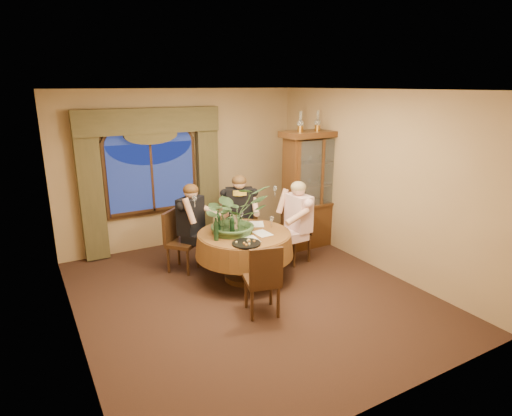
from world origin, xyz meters
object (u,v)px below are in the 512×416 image
chair_back_right (246,228)px  wine_bottle_2 (232,225)px  stoneware_vase (234,223)px  chair_right (295,234)px  person_scarf (239,216)px  chair_back (182,242)px  person_pink (298,224)px  wine_bottle_1 (216,229)px  olive_bowl (247,232)px  oil_lamp_left (301,122)px  centerpiece_plant (234,191)px  china_cabinet (315,189)px  wine_bottle_3 (215,224)px  oil_lamp_right (334,120)px  dining_table (244,256)px  chair_front_left (262,279)px  wine_bottle_0 (218,222)px  person_back (191,227)px  oil_lamp_center (318,121)px

chair_back_right → wine_bottle_2: size_ratio=2.91×
stoneware_vase → wine_bottle_2: bearing=-121.9°
chair_right → person_scarf: 0.99m
chair_back → person_pink: (1.70, -0.73, 0.23)m
chair_right → wine_bottle_2: size_ratio=2.91×
wine_bottle_1 → wine_bottle_2: bearing=11.5°
olive_bowl → wine_bottle_1: 0.54m
chair_back → wine_bottle_1: wine_bottle_1 is taller
oil_lamp_left → wine_bottle_2: bearing=-156.2°
oil_lamp_left → centerpiece_plant: bearing=-158.9°
china_cabinet → chair_back: china_cabinet is taller
china_cabinet → wine_bottle_3: (-2.22, -0.56, -0.13)m
chair_right → olive_bowl: (-1.03, -0.24, 0.29)m
wine_bottle_2 → person_pink: bearing=3.8°
oil_lamp_right → stoneware_vase: size_ratio=1.33×
oil_lamp_left → chair_back: 2.80m
chair_right → centerpiece_plant: (-1.16, -0.09, 0.89)m
dining_table → person_pink: (1.01, 0.04, 0.33)m
chair_back → chair_front_left: bearing=61.1°
centerpiece_plant → wine_bottle_0: centerpiece_plant is taller
person_back → centerpiece_plant: (0.42, -0.69, 0.67)m
dining_table → oil_lamp_left: 2.49m
chair_back → stoneware_vase: 0.95m
chair_back_right → centerpiece_plant: centerpiece_plant is taller
stoneware_vase → wine_bottle_3: size_ratio=0.78×
person_back → person_scarf: 0.90m
person_scarf → wine_bottle_2: size_ratio=4.34×
oil_lamp_left → olive_bowl: oil_lamp_left is taller
chair_back_right → stoneware_vase: (-0.59, -0.73, 0.40)m
oil_lamp_right → olive_bowl: 2.74m
centerpiece_plant → wine_bottle_3: 0.54m
oil_lamp_center → wine_bottle_2: size_ratio=1.03×
oil_lamp_center → person_pink: 1.87m
oil_lamp_left → wine_bottle_1: bearing=-157.9°
person_pink → wine_bottle_0: (-1.33, 0.16, 0.21)m
centerpiece_plant → wine_bottle_1: bearing=-153.7°
wine_bottle_3 → chair_back: bearing=115.1°
chair_back_right → chair_front_left: (-0.77, -1.88, 0.00)m
wine_bottle_2 → stoneware_vase: bearing=58.1°
chair_right → person_scarf: (-0.68, 0.67, 0.24)m
dining_table → wine_bottle_3: 0.69m
person_pink → wine_bottle_3: size_ratio=4.29×
person_scarf → wine_bottle_1: person_scarf is taller
oil_lamp_left → wine_bottle_1: oil_lamp_left is taller
oil_lamp_center → chair_back: bearing=178.5°
china_cabinet → olive_bowl: china_cabinet is taller
wine_bottle_0 → wine_bottle_2: bearing=-65.3°
china_cabinet → wine_bottle_0: (-2.15, -0.50, -0.13)m
dining_table → wine_bottle_2: size_ratio=4.45×
china_cabinet → centerpiece_plant: (-1.94, -0.61, 0.33)m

